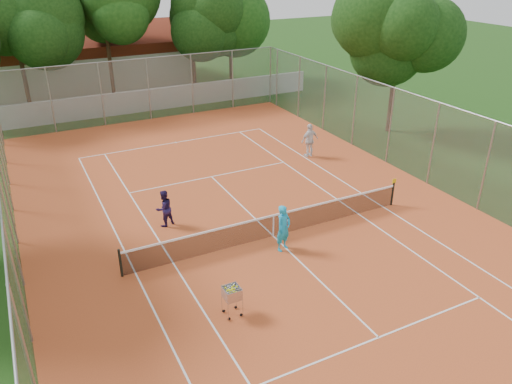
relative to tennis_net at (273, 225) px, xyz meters
name	(u,v)px	position (x,y,z in m)	size (l,w,h in m)	color
ground	(273,237)	(0.00, 0.00, -0.51)	(120.00, 120.00, 0.00)	#16370F
court_pad	(273,236)	(0.00, 0.00, -0.50)	(18.00, 34.00, 0.02)	#C15225
court_lines	(273,236)	(0.00, 0.00, -0.49)	(10.98, 23.78, 0.01)	white
tennis_net	(273,225)	(0.00, 0.00, 0.00)	(11.88, 0.10, 0.98)	black
perimeter_fence	(274,191)	(0.00, 0.00, 1.49)	(18.00, 34.00, 4.00)	slate
boundary_wall	(142,101)	(0.00, 19.00, 0.24)	(26.00, 0.30, 1.50)	silver
clubhouse	(84,57)	(-2.00, 29.00, 1.69)	(16.40, 9.00, 4.40)	beige
tropical_trees	(125,31)	(0.00, 22.00, 4.49)	(29.00, 19.00, 10.00)	black
player_near	(283,228)	(-0.13, -0.99, 0.42)	(0.66, 0.43, 1.81)	#189ED1
player_far_left	(164,208)	(-3.51, 2.76, 0.28)	(0.75, 0.59, 1.55)	#231745
player_far_right	(310,140)	(5.80, 6.56, 0.43)	(1.07, 0.45, 1.83)	silver
ball_hopper	(232,300)	(-3.37, -3.55, 0.06)	(0.53, 0.53, 1.10)	#B7B8BE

